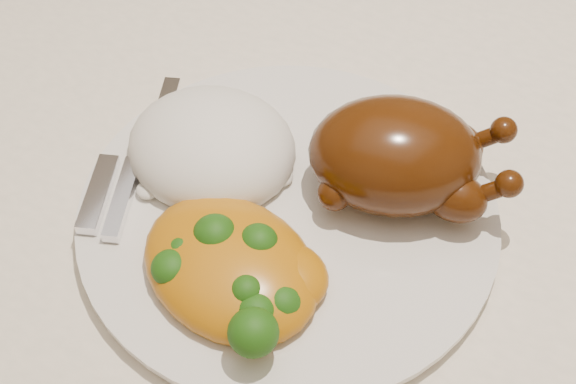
% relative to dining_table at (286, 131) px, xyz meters
% --- Properties ---
extents(dining_table, '(1.60, 0.90, 0.76)m').
position_rel_dining_table_xyz_m(dining_table, '(0.00, 0.00, 0.00)').
color(dining_table, brown).
rests_on(dining_table, floor).
extents(tablecloth, '(1.73, 1.03, 0.18)m').
position_rel_dining_table_xyz_m(tablecloth, '(0.00, 0.00, 0.07)').
color(tablecloth, beige).
rests_on(tablecloth, dining_table).
extents(dinner_plate, '(0.39, 0.39, 0.01)m').
position_rel_dining_table_xyz_m(dinner_plate, '(0.09, -0.17, 0.11)').
color(dinner_plate, silver).
rests_on(dinner_plate, tablecloth).
extents(roast_chicken, '(0.17, 0.14, 0.08)m').
position_rel_dining_table_xyz_m(roast_chicken, '(0.15, -0.11, 0.15)').
color(roast_chicken, '#472107').
rests_on(roast_chicken, dinner_plate).
extents(rice_mound, '(0.14, 0.13, 0.07)m').
position_rel_dining_table_xyz_m(rice_mound, '(0.02, -0.15, 0.13)').
color(rice_mound, white).
rests_on(rice_mound, dinner_plate).
extents(mac_and_cheese, '(0.16, 0.14, 0.06)m').
position_rel_dining_table_xyz_m(mac_and_cheese, '(0.09, -0.24, 0.13)').
color(mac_and_cheese, '#B7690B').
rests_on(mac_and_cheese, dinner_plate).
extents(cutlery, '(0.07, 0.17, 0.01)m').
position_rel_dining_table_xyz_m(cutlery, '(-0.03, -0.20, 0.12)').
color(cutlery, silver).
rests_on(cutlery, dinner_plate).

